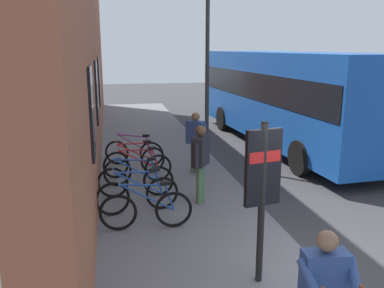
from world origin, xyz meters
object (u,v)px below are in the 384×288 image
Objects in this scene: bicycle_beside_lamp at (136,180)px; bicycle_end_of_row at (139,169)px; bicycle_under_window at (135,161)px; pedestrian_near_bus at (201,156)px; city_bus at (285,93)px; street_lamp at (207,62)px; bicycle_far_end at (134,152)px; tourist_with_hotdogs at (324,288)px; bicycle_mid_rack at (147,210)px; pedestrian_crossing_street at (196,136)px; transit_info_sign at (263,178)px; bicycle_leaning_wall at (138,195)px.

bicycle_beside_lamp is 0.93m from bicycle_end_of_row.
pedestrian_near_bus is (-2.30, -1.30, 0.68)m from bicycle_under_window.
city_bus is (3.63, -5.52, 1.41)m from bicycle_end_of_row.
street_lamp is at bearing -40.00° from bicycle_beside_lamp.
city_bus is at bearing -56.69° from bicycle_end_of_row.
bicycle_beside_lamp is 1.04× the size of bicycle_far_end.
bicycle_end_of_row is 3.89m from street_lamp.
bicycle_end_of_row is 1.03× the size of bicycle_under_window.
tourist_with_hotdogs is (-6.64, -1.41, 0.61)m from bicycle_end_of_row.
bicycle_mid_rack is 1.01× the size of bicycle_end_of_row.
pedestrian_near_bus is (-0.64, -1.38, 0.68)m from bicycle_beside_lamp.
bicycle_end_of_row is 0.35× the size of street_lamp.
bicycle_mid_rack is 4.23m from tourist_with_hotdogs.
bicycle_mid_rack is at bearing 20.47° from tourist_with_hotdogs.
pedestrian_crossing_street reaches higher than bicycle_mid_rack.
bicycle_end_of_row is 6.75m from city_bus.
transit_info_sign is at bearing -177.24° from pedestrian_near_bus.
transit_info_sign is at bearing -165.35° from bicycle_under_window.
pedestrian_near_bus is 2.20m from pedestrian_crossing_street.
bicycle_far_end is 6.82m from transit_info_sign.
bicycle_beside_lamp is at bearing 131.51° from pedestrian_crossing_street.
bicycle_far_end is (2.66, -0.13, -0.00)m from bicycle_beside_lamp.
city_bus is at bearing -45.86° from bicycle_leaning_wall.
pedestrian_crossing_street is at bearing 154.11° from street_lamp.
bicycle_under_window is at bearing 85.40° from pedestrian_crossing_street.
bicycle_mid_rack is 0.17× the size of city_bus.
bicycle_far_end is 6.00m from city_bus.
pedestrian_crossing_street is at bearing -124.98° from bicycle_far_end.
bicycle_mid_rack is at bearing 153.52° from pedestrian_crossing_street.
transit_info_sign is 0.48× the size of street_lamp.
tourist_with_hotdogs is at bearing -170.42° from bicycle_far_end.
bicycle_under_window is (1.66, -0.08, -0.00)m from bicycle_beside_lamp.
pedestrian_near_bus reaches higher than tourist_with_hotdogs.
bicycle_beside_lamp is 1.01× the size of pedestrian_near_bus.
bicycle_beside_lamp is (1.79, 0.08, 0.00)m from bicycle_mid_rack.
pedestrian_crossing_street reaches higher than bicycle_leaning_wall.
city_bus reaches higher than bicycle_far_end.
bicycle_end_of_row is 5.18m from transit_info_sign.
bicycle_beside_lamp is 1.67m from pedestrian_near_bus.
street_lamp reaches higher than pedestrian_near_bus.
street_lamp reaches higher than bicycle_mid_rack.
pedestrian_near_bus is (1.16, -1.31, 0.68)m from bicycle_mid_rack.
bicycle_far_end is 1.05× the size of tourist_with_hotdogs.
bicycle_mid_rack is 0.35× the size of street_lamp.
bicycle_end_of_row is at bearing -7.62° from bicycle_beside_lamp.
bicycle_leaning_wall is at bearing 177.69° from bicycle_far_end.
bicycle_beside_lamp is at bearing 172.38° from bicycle_end_of_row.
street_lamp reaches higher than city_bus.
city_bus is at bearing -21.80° from tourist_with_hotdogs.
pedestrian_near_bus is at bearing 2.76° from transit_info_sign.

